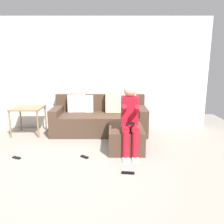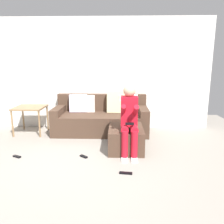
{
  "view_description": "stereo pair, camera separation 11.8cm",
  "coord_description": "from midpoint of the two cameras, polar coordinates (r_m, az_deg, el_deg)",
  "views": [
    {
      "loc": [
        0.56,
        -2.92,
        1.53
      ],
      "look_at": [
        0.55,
        1.34,
        0.57
      ],
      "focal_mm": 35.7,
      "sensor_mm": 36.0,
      "label": 1
    },
    {
      "loc": [
        0.68,
        -2.91,
        1.53
      ],
      "look_at": [
        0.55,
        1.34,
        0.57
      ],
      "focal_mm": 35.7,
      "sensor_mm": 36.0,
      "label": 2
    }
  ],
  "objects": [
    {
      "name": "wall_back",
      "position": [
        5.26,
        -5.1,
        9.62
      ],
      "size": [
        5.54,
        0.1,
        2.51
      ],
      "primitive_type": "cube",
      "color": "silver",
      "rests_on": "ground_plane"
    },
    {
      "name": "person_seated",
      "position": [
        3.71,
        5.37,
        -1.2
      ],
      "size": [
        0.28,
        0.59,
        1.17
      ],
      "color": "red",
      "rests_on": "ground_plane"
    },
    {
      "name": "remote_by_storage_bin",
      "position": [
        3.75,
        -6.34,
        -11.26
      ],
      "size": [
        0.15,
        0.13,
        0.02
      ],
      "primitive_type": "cube",
      "rotation": [
        0.0,
        0.0,
        -0.66
      ],
      "color": "black",
      "rests_on": "ground_plane"
    },
    {
      "name": "ottoman",
      "position": [
        4.01,
        4.38,
        -6.72
      ],
      "size": [
        0.6,
        0.79,
        0.4
      ],
      "primitive_type": "cube",
      "color": "#473326",
      "rests_on": "ground_plane"
    },
    {
      "name": "couch_sectional",
      "position": [
        4.95,
        -2.0,
        -1.54
      ],
      "size": [
        2.03,
        0.88,
        0.89
      ],
      "color": "#473326",
      "rests_on": "ground_plane"
    },
    {
      "name": "remote_under_side_table",
      "position": [
        4.03,
        -22.39,
        -10.5
      ],
      "size": [
        0.16,
        0.11,
        0.02
      ],
      "primitive_type": "cube",
      "rotation": [
        0.0,
        0.0,
        -0.44
      ],
      "color": "black",
      "rests_on": "ground_plane"
    },
    {
      "name": "ground_plane",
      "position": [
        3.35,
        -9.44,
        -14.69
      ],
      "size": [
        7.2,
        7.2,
        0.0
      ],
      "primitive_type": "plane",
      "color": "gray"
    },
    {
      "name": "side_table",
      "position": [
        5.1,
        -19.64,
        0.44
      ],
      "size": [
        0.63,
        0.6,
        0.59
      ],
      "color": "olive",
      "rests_on": "ground_plane"
    },
    {
      "name": "remote_near_ottoman",
      "position": [
        3.24,
        4.65,
        -15.33
      ],
      "size": [
        0.19,
        0.07,
        0.02
      ],
      "primitive_type": "cube",
      "rotation": [
        0.0,
        0.0,
        -0.12
      ],
      "color": "black",
      "rests_on": "ground_plane"
    }
  ]
}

